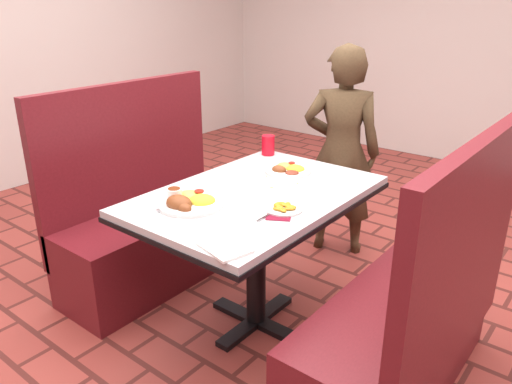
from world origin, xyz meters
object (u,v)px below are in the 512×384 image
(red_tumbler, at_px, (268,145))
(diner_person, at_px, (341,152))
(dining_table, at_px, (256,210))
(booth_bench_left, at_px, (152,227))
(booth_bench_right, at_px, (406,329))
(far_dinner_plate, at_px, (288,168))
(near_dinner_plate, at_px, (189,199))
(plantain_plate, at_px, (284,208))

(red_tumbler, bearing_deg, diner_person, 67.18)
(dining_table, relative_size, booth_bench_left, 1.01)
(booth_bench_right, relative_size, far_dinner_plate, 4.91)
(diner_person, height_order, near_dinner_plate, diner_person)
(booth_bench_right, height_order, plantain_plate, booth_bench_right)
(booth_bench_right, bearing_deg, red_tumbler, 155.06)
(dining_table, distance_m, diner_person, 1.03)
(dining_table, distance_m, plantain_plate, 0.27)
(dining_table, distance_m, red_tumbler, 0.63)
(diner_person, bearing_deg, near_dinner_plate, 64.24)
(dining_table, xyz_separation_m, far_dinner_plate, (-0.05, 0.34, 0.12))
(far_dinner_plate, distance_m, red_tumbler, 0.33)
(near_dinner_plate, bearing_deg, plantain_plate, 30.95)
(booth_bench_left, bearing_deg, plantain_plate, -5.38)
(red_tumbler, bearing_deg, booth_bench_left, -132.23)
(booth_bench_left, relative_size, diner_person, 0.88)
(booth_bench_right, distance_m, near_dinner_plate, 1.08)
(far_dinner_plate, bearing_deg, plantain_plate, -57.26)
(dining_table, bearing_deg, diner_person, 96.23)
(near_dinner_plate, bearing_deg, diner_person, 89.17)
(diner_person, relative_size, far_dinner_plate, 5.60)
(far_dinner_plate, bearing_deg, booth_bench_left, -155.76)
(near_dinner_plate, height_order, plantain_plate, near_dinner_plate)
(near_dinner_plate, distance_m, red_tumbler, 0.86)
(far_dinner_plate, relative_size, plantain_plate, 1.49)
(booth_bench_left, xyz_separation_m, booth_bench_right, (1.60, 0.00, 0.00))
(diner_person, xyz_separation_m, red_tumbler, (-0.21, -0.50, 0.12))
(plantain_plate, relative_size, red_tumbler, 1.42)
(near_dinner_plate, relative_size, far_dinner_plate, 1.21)
(booth_bench_right, relative_size, red_tumbler, 10.43)
(dining_table, bearing_deg, booth_bench_right, 0.00)
(diner_person, bearing_deg, dining_table, 71.30)
(booth_bench_left, height_order, booth_bench_right, same)
(dining_table, distance_m, booth_bench_left, 0.86)
(near_dinner_plate, bearing_deg, red_tumbler, 102.98)
(dining_table, height_order, far_dinner_plate, far_dinner_plate)
(diner_person, height_order, far_dinner_plate, diner_person)
(booth_bench_left, distance_m, red_tumbler, 0.85)
(diner_person, xyz_separation_m, near_dinner_plate, (-0.02, -1.34, 0.10))
(dining_table, distance_m, near_dinner_plate, 0.36)
(near_dinner_plate, bearing_deg, dining_table, 67.31)
(far_dinner_plate, distance_m, plantain_plate, 0.52)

